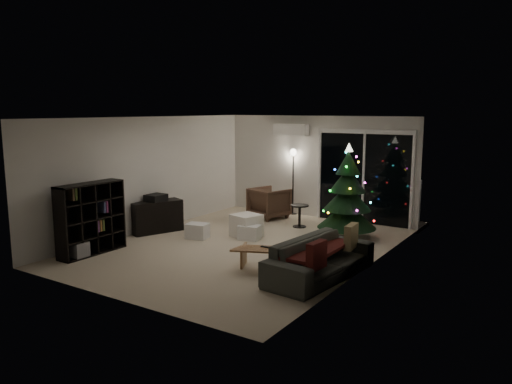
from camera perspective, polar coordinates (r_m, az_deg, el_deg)
room at (r=10.64m, az=5.11°, el=0.53°), size 6.50×7.51×2.60m
bookshelf at (r=9.82m, az=-18.93°, el=-2.78°), size 0.60×1.37×1.33m
media_cabinet at (r=11.10m, az=-11.31°, el=-2.77°), size 0.79×1.18×0.69m
stereo at (r=11.02m, az=-11.38°, el=-0.64°), size 0.35×0.41×0.15m
armchair at (r=12.29m, az=1.53°, el=-1.24°), size 1.02×1.03×0.76m
ottoman at (r=10.53m, az=-1.10°, el=-3.84°), size 0.64×0.64×0.47m
cardboard_box_a at (r=10.48m, az=-6.72°, el=-4.43°), size 0.50×0.42×0.31m
cardboard_box_b at (r=10.31m, az=-0.76°, el=-4.64°), size 0.49×0.41×0.30m
side_table at (r=11.40m, az=5.00°, el=-2.74°), size 0.45×0.45×0.51m
floor_lamp at (r=12.74m, az=4.26°, el=1.05°), size 0.26×0.26×1.60m
sofa at (r=8.08m, az=7.34°, el=-7.53°), size 1.06×2.21×0.62m
sofa_throw at (r=8.08m, az=6.72°, el=-6.48°), size 0.67×1.54×0.05m
cushion_a at (r=8.48m, az=10.82°, el=-5.02°), size 0.16×0.42×0.41m
cushion_b at (r=7.34m, az=6.93°, el=-7.22°), size 0.15×0.42×0.41m
coffee_table at (r=8.31m, az=1.94°, el=-7.79°), size 1.30×0.89×0.39m
remote_a at (r=8.33m, az=1.06°, el=-6.28°), size 0.15×0.05×0.02m
remote_b at (r=8.25m, az=2.73°, el=-6.45°), size 0.15×0.09×0.02m
christmas_tree at (r=10.43m, az=10.42°, el=0.08°), size 1.56×1.56×1.97m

